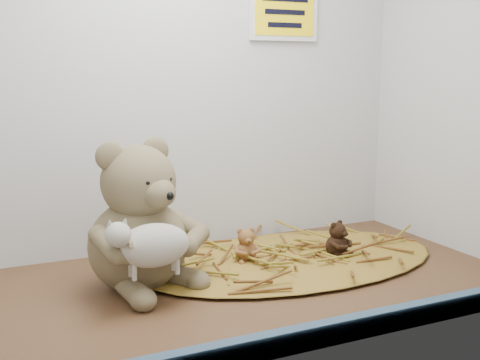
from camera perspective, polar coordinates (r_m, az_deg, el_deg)
name	(u,v)px	position (r cm, az deg, el deg)	size (l,w,h in cm)	color
alcove_shell	(198,51)	(118.59, -3.98, 12.07)	(120.40, 60.20, 90.40)	#3D2A15
front_rail	(292,340)	(93.42, 5.00, -14.87)	(119.28, 2.20, 3.60)	#3D5C75
straw_bed	(292,259)	(133.18, 4.93, -7.47)	(68.86, 39.98, 1.33)	brown
main_teddy	(137,214)	(116.24, -9.71, -3.23)	(23.25, 24.54, 28.83)	olive
toy_lamb	(154,245)	(107.50, -8.19, -6.16)	(17.00, 10.37, 10.98)	#B2AFA0
mini_teddy_tan	(246,243)	(129.47, 0.56, -5.99)	(5.81, 6.13, 7.20)	brown
mini_teddy_brown	(337,237)	(135.05, 9.17, -5.33)	(6.16, 6.50, 7.64)	black
wall_sign	(284,12)	(150.35, 4.18, 15.58)	(16.00, 1.20, 11.00)	yellow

